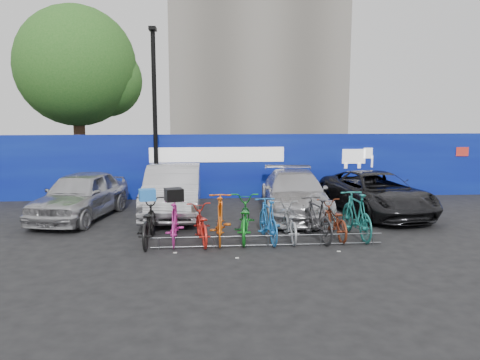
{
  "coord_description": "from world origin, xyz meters",
  "views": [
    {
      "loc": [
        -1.54,
        -11.41,
        3.22
      ],
      "look_at": [
        -0.46,
        2.0,
        1.26
      ],
      "focal_mm": 35.0,
      "sensor_mm": 36.0,
      "label": 1
    }
  ],
  "objects": [
    {
      "name": "car_1",
      "position": [
        -2.47,
        3.18,
        0.78
      ],
      "size": [
        1.69,
        4.74,
        1.56
      ],
      "primitive_type": "imported",
      "rotation": [
        0.0,
        0.0,
        -0.01
      ],
      "color": "#BABBC0",
      "rests_on": "ground"
    },
    {
      "name": "lamppost",
      "position": [
        -3.2,
        5.4,
        3.27
      ],
      "size": [
        0.25,
        0.5,
        6.11
      ],
      "color": "black",
      "rests_on": "ground"
    },
    {
      "name": "bike_0",
      "position": [
        -2.9,
        -0.02,
        0.54
      ],
      "size": [
        0.72,
        2.05,
        1.07
      ],
      "primitive_type": "imported",
      "rotation": [
        0.0,
        0.0,
        3.14
      ],
      "color": "black",
      "rests_on": "ground"
    },
    {
      "name": "hoarding",
      "position": [
        0.01,
        6.0,
        1.2
      ],
      "size": [
        22.0,
        0.18,
        2.4
      ],
      "color": "navy",
      "rests_on": "ground"
    },
    {
      "name": "bike_5",
      "position": [
        0.08,
        -0.09,
        0.54
      ],
      "size": [
        0.69,
        1.85,
        1.09
      ],
      "primitive_type": "imported",
      "rotation": [
        0.0,
        0.0,
        3.24
      ],
      "color": "blue",
      "rests_on": "ground"
    },
    {
      "name": "bike_7",
      "position": [
        1.31,
        -0.08,
        0.55
      ],
      "size": [
        0.85,
        1.9,
        1.1
      ],
      "primitive_type": "imported",
      "rotation": [
        0.0,
        0.0,
        3.33
      ],
      "color": "#2A2A2C",
      "rests_on": "ground"
    },
    {
      "name": "bike_3",
      "position": [
        -1.12,
        -0.01,
        0.6
      ],
      "size": [
        0.66,
        2.01,
        1.2
      ],
      "primitive_type": "imported",
      "rotation": [
        0.0,
        0.0,
        3.09
      ],
      "color": "#D65911",
      "rests_on": "ground"
    },
    {
      "name": "bike_2",
      "position": [
        -1.6,
        -0.09,
        0.46
      ],
      "size": [
        0.83,
        1.81,
        0.92
      ],
      "primitive_type": "imported",
      "rotation": [
        0.0,
        0.0,
        3.27
      ],
      "color": "red",
      "rests_on": "ground"
    },
    {
      "name": "car_0",
      "position": [
        -5.24,
        2.9,
        0.72
      ],
      "size": [
        2.59,
        4.52,
        1.45
      ],
      "primitive_type": "imported",
      "rotation": [
        0.0,
        0.0,
        -0.22
      ],
      "color": "#ADAEB2",
      "rests_on": "ground"
    },
    {
      "name": "car_2",
      "position": [
        1.33,
        2.86,
        0.69
      ],
      "size": [
        2.31,
        4.89,
        1.38
      ],
      "primitive_type": "imported",
      "rotation": [
        0.0,
        0.0,
        -0.08
      ],
      "color": "#BDBCC1",
      "rests_on": "ground"
    },
    {
      "name": "car_3",
      "position": [
        3.94,
        2.84,
        0.67
      ],
      "size": [
        2.82,
        5.04,
        1.33
      ],
      "primitive_type": "imported",
      "rotation": [
        0.0,
        0.0,
        0.13
      ],
      "color": "black",
      "rests_on": "ground"
    },
    {
      "name": "bike_8",
      "position": [
        1.81,
        0.12,
        0.47
      ],
      "size": [
        0.74,
        1.82,
        0.94
      ],
      "primitive_type": "imported",
      "rotation": [
        0.0,
        0.0,
        3.21
      ],
      "color": "maroon",
      "rests_on": "ground"
    },
    {
      "name": "tree",
      "position": [
        -6.77,
        10.06,
        5.07
      ],
      "size": [
        5.4,
        5.2,
        7.8
      ],
      "color": "#382314",
      "rests_on": "ground"
    },
    {
      "name": "bike_6",
      "position": [
        0.64,
        0.02,
        0.46
      ],
      "size": [
        0.62,
        1.75,
        0.91
      ],
      "primitive_type": "imported",
      "rotation": [
        0.0,
        0.0,
        3.13
      ],
      "color": "#9B9EA3",
      "rests_on": "ground"
    },
    {
      "name": "cargo_crate",
      "position": [
        -2.9,
        -0.02,
        1.21
      ],
      "size": [
        0.45,
        0.38,
        0.28
      ],
      "primitive_type": "cube",
      "rotation": [
        0.0,
        0.0,
        0.23
      ],
      "color": "blue",
      "rests_on": "bike_0"
    },
    {
      "name": "bike_1",
      "position": [
        -2.25,
        -0.06,
        0.53
      ],
      "size": [
        0.52,
        1.77,
        1.06
      ],
      "primitive_type": "imported",
      "rotation": [
        0.0,
        0.0,
        3.15
      ],
      "color": "#D12F9A",
      "rests_on": "ground"
    },
    {
      "name": "ground",
      "position": [
        0.0,
        0.0,
        0.0
      ],
      "size": [
        100.0,
        100.0,
        0.0
      ],
      "primitive_type": "plane",
      "color": "black",
      "rests_on": "ground"
    },
    {
      "name": "bike_rack",
      "position": [
        -0.0,
        -0.6,
        0.16
      ],
      "size": [
        5.6,
        0.03,
        0.3
      ],
      "color": "#595B60",
      "rests_on": "ground"
    },
    {
      "name": "bike_4",
      "position": [
        -0.51,
        0.14,
        0.54
      ],
      "size": [
        0.95,
        2.14,
        1.09
      ],
      "primitive_type": "imported",
      "rotation": [
        0.0,
        0.0,
        3.03
      ],
      "color": "#147A1F",
      "rests_on": "ground"
    },
    {
      "name": "bike_9",
      "position": [
        2.39,
        0.07,
        0.6
      ],
      "size": [
        0.67,
        2.03,
        1.2
      ],
      "primitive_type": "imported",
      "rotation": [
        0.0,
        0.0,
        3.19
      ],
      "color": "#1E7670",
      "rests_on": "ground"
    },
    {
      "name": "cargo_topcase",
      "position": [
        -2.25,
        -0.06,
        1.21
      ],
      "size": [
        0.51,
        0.48,
        0.31
      ],
      "primitive_type": "cube",
      "rotation": [
        0.0,
        0.0,
        0.29
      ],
      "color": "black",
      "rests_on": "bike_1"
    }
  ]
}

